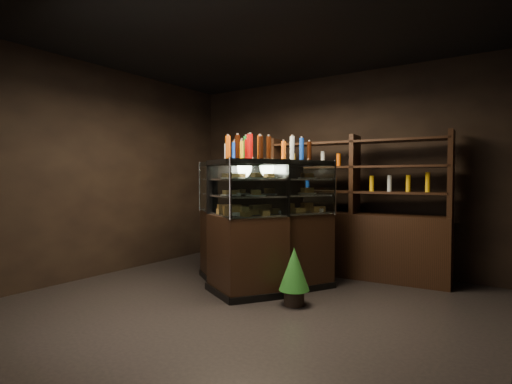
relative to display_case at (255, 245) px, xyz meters
The scene contains 7 objects.
ground 1.00m from the display_case, 69.54° to the right, with size 5.00×5.00×0.00m, color black.
room_shell 1.64m from the display_case, 69.54° to the right, with size 5.02×5.02×3.01m.
display_case is the anchor object (origin of this frame).
food_display 0.67m from the display_case, 76.31° to the right, with size 1.42×1.28×0.49m.
bottles_top 1.22m from the display_case, 103.69° to the left, with size 1.25×1.13×0.30m.
potted_conifer 0.86m from the display_case, 25.56° to the right, with size 0.34×0.34×0.72m.
back_shelving 1.52m from the display_case, 56.22° to the left, with size 2.53×0.59×2.00m.
Camera 1 is at (2.56, -3.39, 1.40)m, focal length 28.00 mm.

